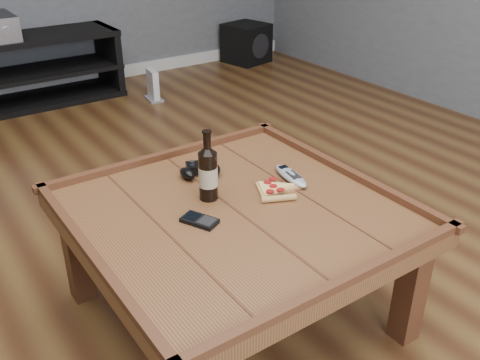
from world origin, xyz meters
TOP-DOWN VIEW (x-y plane):
  - ground at (0.00, 0.00)m, footprint 6.00×6.00m
  - baseboard at (0.00, 2.99)m, footprint 5.00×0.02m
  - coffee_table at (0.00, 0.00)m, footprint 1.03×1.03m
  - media_console at (0.00, 2.75)m, footprint 1.40×0.45m
  - beer_bottle at (-0.03, 0.11)m, footprint 0.06×0.06m
  - game_controller at (0.03, 0.28)m, footprint 0.16×0.14m
  - pizza_slice at (0.18, 0.02)m, footprint 0.21×0.25m
  - smartphone at (-0.14, -0.00)m, footprint 0.11×0.13m
  - remote_control at (0.29, 0.06)m, footprint 0.09×0.20m
  - subwoofer at (2.02, 2.80)m, footprint 0.41×0.41m
  - game_console at (0.82, 2.32)m, footprint 0.13×0.20m

SIDE VIEW (x-z plane):
  - ground at x=0.00m, z-range 0.00..0.00m
  - baseboard at x=0.00m, z-range 0.00..0.10m
  - game_console at x=0.82m, z-range -0.01..0.22m
  - subwoofer at x=2.02m, z-range 0.00..0.35m
  - media_console at x=0.00m, z-range 0.00..0.50m
  - coffee_table at x=0.00m, z-range 0.15..0.63m
  - smartphone at x=-0.14m, z-range 0.45..0.47m
  - pizza_slice at x=0.18m, z-range 0.45..0.47m
  - remote_control at x=0.29m, z-range 0.45..0.48m
  - game_controller at x=0.03m, z-range 0.45..0.49m
  - beer_bottle at x=-0.03m, z-range 0.43..0.67m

